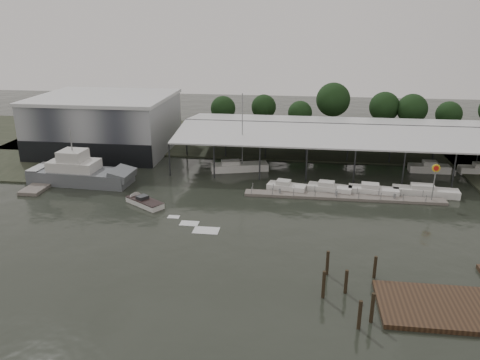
# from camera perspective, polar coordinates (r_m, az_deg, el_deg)

# --- Properties ---
(ground) EXTENTS (200.00, 200.00, 0.00)m
(ground) POSITION_cam_1_polar(r_m,az_deg,el_deg) (58.98, -1.48, -5.10)
(ground) COLOR black
(ground) RESTS_ON ground
(land_strip_far) EXTENTS (140.00, 30.00, 0.30)m
(land_strip_far) POSITION_cam_1_polar(r_m,az_deg,el_deg) (98.45, 2.27, 5.03)
(land_strip_far) COLOR #3A3E2E
(land_strip_far) RESTS_ON ground
(land_strip_west) EXTENTS (20.00, 40.00, 0.30)m
(land_strip_west) POSITION_cam_1_polar(r_m,az_deg,el_deg) (99.15, -22.16, 3.70)
(land_strip_west) COLOR #3A3E2E
(land_strip_west) RESTS_ON ground
(storage_warehouse) EXTENTS (24.50, 20.50, 10.50)m
(storage_warehouse) POSITION_cam_1_polar(r_m,az_deg,el_deg) (92.62, -16.05, 6.68)
(storage_warehouse) COLOR #92969B
(storage_warehouse) RESTS_ON ground
(covered_boat_shed) EXTENTS (58.24, 24.00, 6.96)m
(covered_boat_shed) POSITION_cam_1_polar(r_m,az_deg,el_deg) (83.51, 13.19, 6.19)
(covered_boat_shed) COLOR silver
(covered_boat_shed) RESTS_ON ground
(trawler_dock) EXTENTS (3.00, 18.00, 0.50)m
(trawler_dock) POSITION_cam_1_polar(r_m,az_deg,el_deg) (80.95, -21.35, 0.61)
(trawler_dock) COLOR slate
(trawler_dock) RESTS_ON ground
(floating_dock) EXTENTS (28.00, 2.00, 1.40)m
(floating_dock) POSITION_cam_1_polar(r_m,az_deg,el_deg) (67.84, 12.47, -2.04)
(floating_dock) COLOR slate
(floating_dock) RESTS_ON ground
(shell_fuel_sign) EXTENTS (1.10, 0.18, 5.55)m
(shell_fuel_sign) POSITION_cam_1_polar(r_m,az_deg,el_deg) (68.83, 22.69, 0.49)
(shell_fuel_sign) COLOR gray
(shell_fuel_sign) RESTS_ON ground
(boardwalk_platform) EXTENTS (15.00, 12.00, 0.50)m
(boardwalk_platform) POSITION_cam_1_polar(r_m,az_deg,el_deg) (47.66, 26.74, -13.49)
(boardwalk_platform) COLOR #3B2818
(boardwalk_platform) RESTS_ON ground
(grey_trawler) EXTENTS (16.37, 5.92, 8.84)m
(grey_trawler) POSITION_cam_1_polar(r_m,az_deg,el_deg) (75.91, -18.79, 0.78)
(grey_trawler) COLOR #555A5E
(grey_trawler) RESTS_ON ground
(white_sailboat) EXTENTS (9.78, 5.03, 13.06)m
(white_sailboat) POSITION_cam_1_polar(r_m,az_deg,el_deg) (78.04, -0.18, 1.62)
(white_sailboat) COLOR white
(white_sailboat) RESTS_ON ground
(speedboat_underway) EXTENTS (15.49, 11.01, 2.00)m
(speedboat_underway) POSITION_cam_1_polar(r_m,az_deg,el_deg) (65.58, -11.83, -2.57)
(speedboat_underway) COLOR white
(speedboat_underway) RESTS_ON ground
(moored_cruiser_0) EXTENTS (5.95, 3.34, 1.70)m
(moored_cruiser_0) POSITION_cam_1_polar(r_m,az_deg,el_deg) (69.22, 5.65, -0.86)
(moored_cruiser_0) COLOR white
(moored_cruiser_0) RESTS_ON ground
(moored_cruiser_1) EXTENTS (6.68, 3.42, 1.70)m
(moored_cruiser_1) POSITION_cam_1_polar(r_m,az_deg,el_deg) (69.63, 10.81, -1.00)
(moored_cruiser_1) COLOR white
(moored_cruiser_1) RESTS_ON ground
(moored_cruiser_2) EXTENTS (7.32, 3.13, 1.70)m
(moored_cruiser_2) POSITION_cam_1_polar(r_m,az_deg,el_deg) (70.24, 15.88, -1.23)
(moored_cruiser_2) COLOR white
(moored_cruiser_2) RESTS_ON ground
(moored_cruiser_3) EXTENTS (9.26, 3.06, 1.70)m
(moored_cruiser_3) POSITION_cam_1_polar(r_m,az_deg,el_deg) (72.29, 21.62, -1.29)
(moored_cruiser_3) COLOR white
(moored_cruiser_3) RESTS_ON ground
(mooring_pilings) EXTENTS (5.45, 8.75, 3.38)m
(mooring_pilings) POSITION_cam_1_polar(r_m,az_deg,el_deg) (44.76, 13.23, -12.76)
(mooring_pilings) COLOR #2E2517
(mooring_pilings) RESTS_ON ground
(horizon_tree_line) EXTENTS (70.58, 10.63, 10.98)m
(horizon_tree_line) POSITION_cam_1_polar(r_m,az_deg,el_deg) (104.17, 16.17, 8.45)
(horizon_tree_line) COLOR black
(horizon_tree_line) RESTS_ON ground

